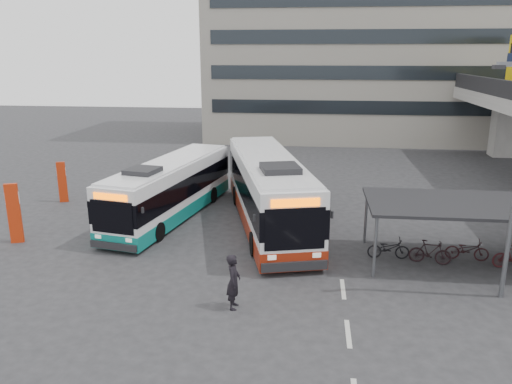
# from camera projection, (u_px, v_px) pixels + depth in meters

# --- Properties ---
(ground) EXTENTS (120.00, 120.00, 0.00)m
(ground) POSITION_uv_depth(u_px,v_px,m) (274.00, 286.00, 18.36)
(ground) COLOR #28282B
(ground) RESTS_ON ground
(bike_shelter) EXTENTS (10.00, 4.00, 2.54)m
(bike_shelter) POSITION_uv_depth(u_px,v_px,m) (492.00, 230.00, 19.91)
(bike_shelter) COLOR #595B60
(bike_shelter) RESTS_ON ground
(office_block) EXTENTS (30.00, 15.00, 25.00)m
(office_block) POSITION_uv_depth(u_px,v_px,m) (366.00, 8.00, 48.77)
(office_block) COLOR gray
(office_block) RESTS_ON ground
(road_markings) EXTENTS (0.15, 7.60, 0.01)m
(road_markings) POSITION_uv_depth(u_px,v_px,m) (348.00, 334.00, 15.21)
(road_markings) COLOR beige
(road_markings) RESTS_ON ground
(bus_main) EXTENTS (5.71, 12.70, 3.67)m
(bus_main) POSITION_uv_depth(u_px,v_px,m) (268.00, 191.00, 24.59)
(bus_main) COLOR white
(bus_main) RESTS_ON ground
(bus_teal) EXTENTS (4.32, 10.94, 3.16)m
(bus_teal) POSITION_uv_depth(u_px,v_px,m) (171.00, 189.00, 25.75)
(bus_teal) COLOR white
(bus_teal) RESTS_ON ground
(pedestrian) EXTENTS (0.46, 0.70, 1.91)m
(pedestrian) POSITION_uv_depth(u_px,v_px,m) (234.00, 282.00, 16.53)
(pedestrian) COLOR black
(pedestrian) RESTS_ON ground
(sign_totem_mid) EXTENTS (0.58, 0.35, 2.74)m
(sign_totem_mid) POSITION_uv_depth(u_px,v_px,m) (14.00, 213.00, 22.18)
(sign_totem_mid) COLOR #B4290B
(sign_totem_mid) RESTS_ON ground
(sign_totem_north) EXTENTS (0.50, 0.29, 2.34)m
(sign_totem_north) POSITION_uv_depth(u_px,v_px,m) (62.00, 181.00, 28.36)
(sign_totem_north) COLOR #B4290B
(sign_totem_north) RESTS_ON ground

